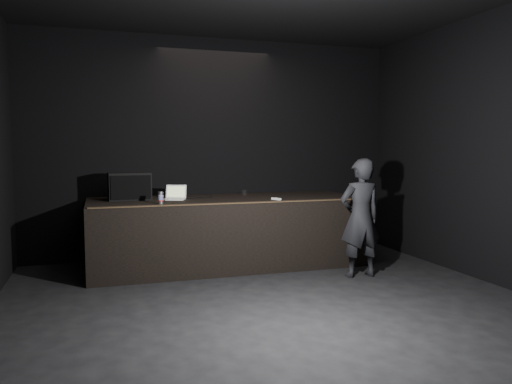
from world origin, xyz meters
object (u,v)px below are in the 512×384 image
object	(u,v)px
laptop	(175,196)
person	(360,218)
stage_monitor	(130,186)
beer_can	(161,198)
stage_riser	(227,231)

from	to	relation	value
laptop	person	xyz separation A→B (m)	(2.31, -1.28, -0.25)
stage_monitor	person	distance (m)	3.29
beer_can	person	xyz separation A→B (m)	(2.58, -0.74, -0.28)
laptop	person	distance (m)	2.65
laptop	beer_can	xyz separation A→B (m)	(-0.27, -0.54, 0.03)
stage_monitor	laptop	distance (m)	0.66
stage_monitor	person	bearing A→B (deg)	-27.82
stage_riser	person	distance (m)	2.00
laptop	person	bearing A→B (deg)	-7.80
beer_can	person	world-z (taller)	person
stage_monitor	person	xyz separation A→B (m)	(2.94, -1.43, -0.39)
stage_riser	person	xyz separation A→B (m)	(1.55, -1.23, 0.30)
beer_can	stage_riser	bearing A→B (deg)	25.53
person	laptop	bearing A→B (deg)	-27.70
laptop	beer_can	bearing A→B (deg)	-95.23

